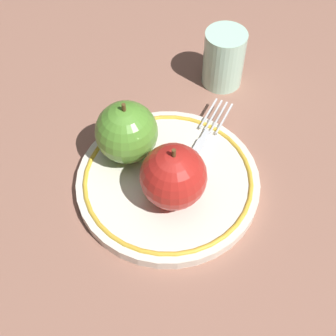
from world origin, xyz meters
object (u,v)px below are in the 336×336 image
Objects in this scene: plate at (168,181)px; fork at (198,147)px; drinking_glass at (224,58)px; apple_second_whole at (173,177)px; apple_red_whole at (126,132)px.

plate is 1.40× the size of fork.
apple_second_whole is at bearing -147.85° from drinking_glass.
apple_red_whole reaches higher than plate.
drinking_glass is (0.13, 0.09, 0.02)m from fork.
plate is 2.62× the size of apple_red_whole.
fork is 0.16m from drinking_glass.
fork reaches higher than plate.
drinking_glass is at bearing 10.09° from fork.
apple_second_whole is 0.54× the size of fork.
fork is (0.08, -0.05, -0.04)m from apple_red_whole.
apple_red_whole is 0.54× the size of fork.
apple_red_whole is at bearing 119.87° from fork.
fork is at bearing -34.98° from apple_red_whole.
drinking_glass reaches higher than plate.
plate is at bearing -151.80° from drinking_glass.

